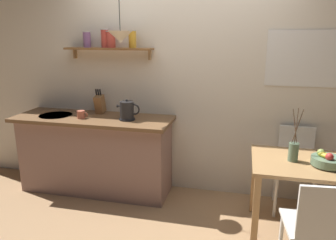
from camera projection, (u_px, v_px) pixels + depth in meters
The scene contains 13 objects.
ground_plane at pixel (172, 213), 3.43m from camera, with size 14.00×14.00×0.00m, color #A87F56.
back_wall at pixel (202, 78), 3.64m from camera, with size 6.80×0.11×2.70m.
kitchen_counter at pixel (96, 153), 3.83m from camera, with size 1.83×0.63×0.92m.
wall_shelf at pixel (109, 43), 3.63m from camera, with size 1.03×0.20×0.34m.
dining_table at pixel (305, 174), 2.91m from camera, with size 0.95×0.73×0.73m.
dining_chair_near at pixel (319, 227), 2.31m from camera, with size 0.48×0.45×0.88m.
dining_chair_far at pixel (295, 164), 3.41m from camera, with size 0.44×0.44×0.89m.
fruit_bowl at pixel (327, 160), 2.78m from camera, with size 0.27×0.27×0.14m.
twig_vase at pixel (293, 151), 2.88m from camera, with size 0.09×0.09×0.49m.
electric_kettle at pixel (127, 111), 3.55m from camera, with size 0.26×0.18×0.23m.
knife_block at pixel (100, 104), 3.83m from camera, with size 0.09×0.16×0.30m.
coffee_mug_by_sink at pixel (81, 114), 3.63m from camera, with size 0.13×0.09×0.09m.
pendant_lamp at pixel (120, 37), 3.31m from camera, with size 0.26×0.26×0.58m.
Camera 1 is at (0.66, -2.98, 1.85)m, focal length 34.52 mm.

